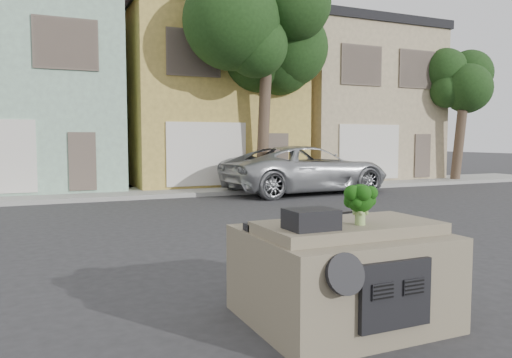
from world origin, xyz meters
TOP-DOWN VIEW (x-y plane):
  - ground_plane at (0.00, 0.00)m, footprint 120.00×120.00m
  - sidewalk at (0.00, 10.50)m, footprint 40.00×3.00m
  - townhouse_mint at (-3.50, 14.50)m, footprint 7.20×8.20m
  - townhouse_tan at (4.00, 14.50)m, footprint 7.20×8.20m
  - townhouse_beige at (11.50, 14.50)m, footprint 7.20×8.20m
  - silver_pickup at (6.19, 8.57)m, footprint 6.52×3.33m
  - tree_near at (5.00, 9.80)m, footprint 4.40×4.00m
  - tree_far at (15.00, 9.80)m, footprint 3.20×3.00m
  - car_dashboard at (0.00, -3.00)m, footprint 2.00×1.80m
  - instrument_hump at (-0.58, -3.35)m, footprint 0.48×0.38m
  - wiper_arm at (0.28, -2.62)m, footprint 0.69×0.15m
  - broccoli at (0.01, -3.34)m, footprint 0.47×0.47m

SIDE VIEW (x-z plane):
  - ground_plane at x=0.00m, z-range 0.00..0.00m
  - silver_pickup at x=6.19m, z-range -0.88..0.88m
  - sidewalk at x=0.00m, z-range 0.00..0.15m
  - car_dashboard at x=0.00m, z-range 0.00..1.12m
  - wiper_arm at x=0.28m, z-range 1.12..1.14m
  - instrument_hump at x=-0.58m, z-range 1.12..1.32m
  - broccoli at x=0.01m, z-range 1.12..1.55m
  - tree_far at x=15.00m, z-range 0.00..6.00m
  - townhouse_mint at x=-3.50m, z-range 0.00..7.55m
  - townhouse_tan at x=4.00m, z-range 0.00..7.55m
  - townhouse_beige at x=11.50m, z-range 0.00..7.55m
  - tree_near at x=5.00m, z-range 0.00..8.50m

